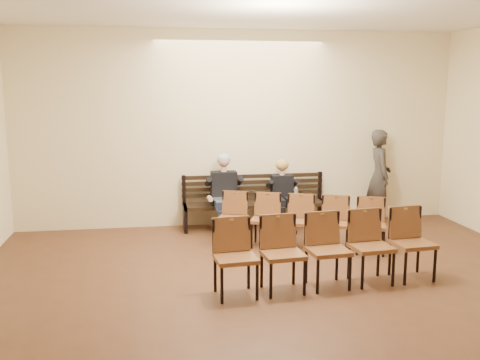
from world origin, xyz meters
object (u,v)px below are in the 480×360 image
(water_bottle, at_px, (296,200))
(bench, at_px, (255,215))
(seated_man, at_px, (225,193))
(chair_row_back, at_px, (328,251))
(laptop, at_px, (223,200))
(chair_row_front, at_px, (300,222))
(seated_woman, at_px, (283,198))
(bag, at_px, (370,233))
(passerby, at_px, (380,169))

(water_bottle, bearing_deg, bench, 150.85)
(seated_man, distance_m, chair_row_back, 3.03)
(seated_man, bearing_deg, bench, 11.85)
(laptop, distance_m, chair_row_front, 1.54)
(chair_row_back, bearing_deg, seated_man, 102.70)
(seated_woman, height_order, bag, seated_woman)
(bench, xyz_separation_m, laptop, (-0.61, -0.25, 0.35))
(laptop, distance_m, bag, 2.53)
(chair_row_front, relative_size, chair_row_back, 0.90)
(passerby, bearing_deg, seated_man, 102.18)
(chair_row_front, xyz_separation_m, chair_row_back, (-0.09, -1.64, 0.05))
(bag, relative_size, passerby, 0.17)
(seated_man, distance_m, chair_row_front, 1.62)
(seated_man, distance_m, bag, 2.56)
(chair_row_front, bearing_deg, laptop, 154.91)
(seated_woman, bearing_deg, seated_man, 180.00)
(water_bottle, distance_m, chair_row_front, 1.03)
(seated_man, height_order, chair_row_front, seated_man)
(water_bottle, xyz_separation_m, bag, (1.07, -0.75, -0.44))
(seated_man, bearing_deg, chair_row_front, -50.78)
(laptop, xyz_separation_m, passerby, (2.99, 0.35, 0.42))
(bag, bearing_deg, chair_row_front, -169.07)
(seated_woman, relative_size, laptop, 3.18)
(seated_man, height_order, bag, seated_man)
(chair_row_back, bearing_deg, seated_woman, 82.35)
(passerby, bearing_deg, bench, 100.32)
(laptop, bearing_deg, bench, 12.60)
(bag, relative_size, chair_row_front, 0.13)
(bag, bearing_deg, passerby, 61.65)
(bench, height_order, bag, bench)
(passerby, bearing_deg, bag, 159.56)
(passerby, bearing_deg, chair_row_front, 134.94)
(bench, distance_m, seated_woman, 0.59)
(bench, xyz_separation_m, chair_row_front, (0.44, -1.36, 0.20))
(seated_man, bearing_deg, chair_row_back, -72.23)
(passerby, xyz_separation_m, chair_row_back, (-2.03, -3.10, -0.52))
(seated_woman, relative_size, chair_row_back, 0.38)
(seated_woman, bearing_deg, chair_row_front, -91.84)
(bench, xyz_separation_m, passerby, (2.38, 0.10, 0.77))
(laptop, relative_size, water_bottle, 1.55)
(seated_man, bearing_deg, water_bottle, -11.22)
(chair_row_front, distance_m, chair_row_back, 1.64)
(seated_woman, bearing_deg, bag, -38.64)
(water_bottle, bearing_deg, laptop, 174.83)
(bag, xyz_separation_m, chair_row_front, (-1.28, -0.25, 0.30))
(laptop, distance_m, chair_row_back, 2.92)
(passerby, xyz_separation_m, chair_row_front, (-1.94, -1.46, -0.57))
(passerby, bearing_deg, seated_woman, 104.53)
(seated_man, relative_size, seated_woman, 1.22)
(water_bottle, height_order, bag, water_bottle)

